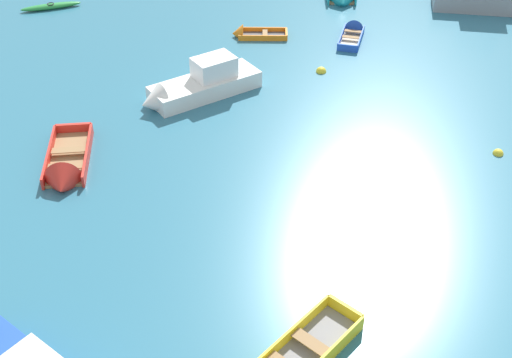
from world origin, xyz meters
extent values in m
cube|color=gray|center=(15.53, 34.92, 0.47)|extent=(6.62, 4.27, 0.94)
cube|color=#4C4C51|center=(2.82, 34.08, 0.03)|extent=(2.37, 1.36, 0.07)
cube|color=orange|center=(2.71, 33.62, 0.14)|extent=(2.27, 0.58, 0.28)
cube|color=orange|center=(2.93, 34.54, 0.14)|extent=(2.27, 0.58, 0.28)
cube|color=orange|center=(3.95, 33.82, 0.14)|extent=(0.30, 0.92, 0.28)
cone|color=orange|center=(1.64, 34.36, 0.15)|extent=(0.72, 1.00, 0.90)
cube|color=#937047|center=(2.94, 34.05, 0.20)|extent=(0.43, 0.88, 0.03)
cube|color=white|center=(-0.76, 29.07, 0.35)|extent=(4.92, 3.17, 0.70)
cone|color=white|center=(-3.02, 28.18, 0.39)|extent=(1.35, 1.57, 1.32)
cube|color=white|center=(-0.33, 29.24, 1.12)|extent=(1.98, 1.67, 0.84)
cube|color=black|center=(-1.02, 28.97, 1.29)|extent=(0.52, 1.05, 0.37)
cube|color=#99754C|center=(-6.30, 25.37, 0.05)|extent=(1.61, 3.45, 0.11)
cube|color=red|center=(-5.62, 25.30, 0.22)|extent=(0.44, 3.47, 0.44)
cube|color=red|center=(-6.97, 25.44, 0.22)|extent=(0.44, 3.47, 0.44)
cube|color=red|center=(-6.12, 27.10, 0.22)|extent=(1.33, 0.27, 0.44)
cone|color=red|center=(-6.48, 23.57, 0.24)|extent=(1.37, 0.93, 1.30)
cube|color=#937047|center=(-6.28, 25.55, 0.31)|extent=(1.24, 0.49, 0.03)
cube|color=#937047|center=(-6.38, 24.54, 0.31)|extent=(1.24, 0.49, 0.03)
cube|color=gray|center=(-0.31, 15.19, 0.06)|extent=(3.26, 2.77, 0.12)
cube|color=yellow|center=(-0.65, 15.65, 0.24)|extent=(2.79, 2.05, 0.48)
cube|color=yellow|center=(1.06, 16.19, 0.24)|extent=(0.75, 0.97, 0.48)
cube|color=#937047|center=(-0.17, 15.29, 0.33)|extent=(0.88, 1.03, 0.03)
ellipsoid|color=#288C3D|center=(-7.36, 39.85, 0.14)|extent=(3.16, 0.89, 0.28)
torus|color=black|center=(-7.36, 39.85, 0.27)|extent=(0.42, 0.42, 0.06)
cube|color=beige|center=(6.88, 32.72, 0.04)|extent=(1.84, 2.47, 0.09)
cube|color=blue|center=(6.47, 32.93, 0.18)|extent=(1.17, 2.19, 0.35)
cube|color=blue|center=(7.29, 32.51, 0.18)|extent=(1.17, 2.19, 0.35)
cube|color=blue|center=(6.33, 31.64, 0.18)|extent=(0.85, 0.50, 0.35)
cone|color=blue|center=(7.46, 33.85, 0.19)|extent=(1.04, 0.90, 0.88)
cube|color=#937047|center=(6.83, 32.61, 0.25)|extent=(0.85, 0.60, 0.03)
cube|color=#937047|center=(7.15, 33.24, 0.25)|extent=(0.85, 0.60, 0.03)
cone|color=teal|center=(7.82, 36.92, 0.30)|extent=(1.57, 1.23, 1.39)
sphere|color=yellow|center=(9.02, 22.42, 0.00)|extent=(0.39, 0.39, 0.39)
sphere|color=yellow|center=(4.55, 29.95, 0.00)|extent=(0.46, 0.46, 0.46)
camera|label=1|loc=(-3.86, 4.89, 13.71)|focal=46.34mm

